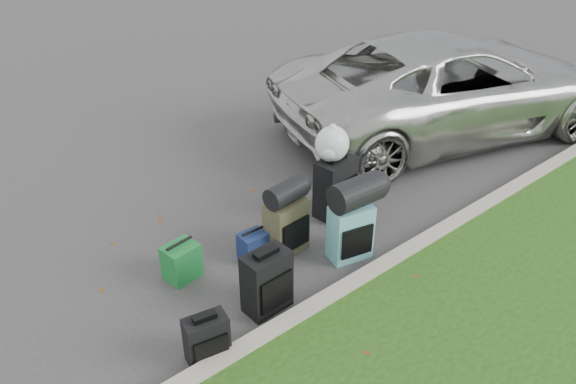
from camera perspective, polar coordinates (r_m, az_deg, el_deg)
ground at (r=6.42m, az=1.83°, el=-4.62°), size 120.00×120.00×0.00m
curb at (r=5.83m, az=8.40°, el=-8.42°), size 120.00×0.18×0.15m
suv at (r=8.99m, az=16.11°, el=10.43°), size 5.83×3.89×1.49m
suitcase_small_black at (r=4.96m, az=-8.25°, el=-14.59°), size 0.40×0.27×0.46m
suitcase_large_black_left at (r=5.32m, az=-2.17°, el=-9.09°), size 0.45×0.28×0.64m
suitcase_olive at (r=6.06m, az=-0.18°, el=-3.49°), size 0.47×0.31×0.61m
suitcase_teal at (r=5.99m, az=6.34°, el=-4.07°), size 0.49×0.36×0.63m
suitcase_large_black_right at (r=6.66m, az=4.82°, el=0.49°), size 0.52×0.35×0.73m
tote_green at (r=5.86m, az=-10.77°, el=-6.95°), size 0.37×0.31×0.38m
tote_navy at (r=6.05m, az=-3.58°, el=-5.47°), size 0.29×0.23×0.30m
duffel_left at (r=5.82m, az=-0.20°, el=-0.07°), size 0.48×0.29×0.24m
duffel_right at (r=5.76m, az=7.00°, el=-0.04°), size 0.58×0.35×0.32m
trash_bag at (r=6.40m, az=4.50°, el=4.90°), size 0.40×0.40×0.40m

